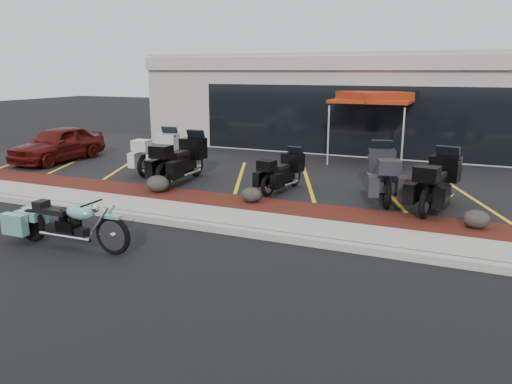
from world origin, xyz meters
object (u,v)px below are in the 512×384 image
at_px(touring_white, 170,147).
at_px(popup_canopy, 374,98).
at_px(hero_cruiser, 113,230).
at_px(traffic_cone, 296,163).
at_px(parked_car, 58,144).

xyz_separation_m(touring_white, popup_canopy, (5.96, 3.83, 1.55)).
bearing_deg(touring_white, hero_cruiser, -160.54).
relative_size(traffic_cone, popup_canopy, 0.13).
xyz_separation_m(hero_cruiser, touring_white, (-3.42, 7.08, 0.34)).
distance_m(touring_white, popup_canopy, 7.26).
distance_m(parked_car, popup_canopy, 11.32).
bearing_deg(parked_car, traffic_cone, 11.93).
height_order(parked_car, traffic_cone, parked_car).
bearing_deg(touring_white, parked_car, 92.42).
xyz_separation_m(touring_white, parked_car, (-4.30, -0.66, -0.06)).
height_order(hero_cruiser, parked_car, parked_car).
bearing_deg(traffic_cone, touring_white, -162.07).
distance_m(parked_car, traffic_cone, 8.58).
bearing_deg(touring_white, popup_canopy, -63.57).
xyz_separation_m(traffic_cone, popup_canopy, (1.93, 2.53, 2.00)).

